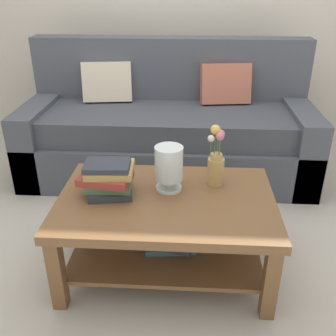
% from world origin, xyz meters
% --- Properties ---
extents(ground_plane, '(10.00, 10.00, 0.00)m').
position_xyz_m(ground_plane, '(0.00, 0.00, 0.00)').
color(ground_plane, '#B7B2A8').
extents(couch, '(2.29, 0.90, 1.06)m').
position_xyz_m(couch, '(-0.03, 0.85, 0.36)').
color(couch, '#474C56').
rests_on(couch, ground).
extents(coffee_table, '(1.14, 0.76, 0.47)m').
position_xyz_m(coffee_table, '(0.03, -0.41, 0.33)').
color(coffee_table, brown).
rests_on(coffee_table, ground).
extents(book_stack_main, '(0.29, 0.25, 0.18)m').
position_xyz_m(book_stack_main, '(-0.27, -0.38, 0.56)').
color(book_stack_main, '#2D333D').
rests_on(book_stack_main, coffee_table).
extents(glass_hurricane_vase, '(0.15, 0.15, 0.25)m').
position_xyz_m(glass_hurricane_vase, '(0.04, -0.31, 0.61)').
color(glass_hurricane_vase, silver).
rests_on(glass_hurricane_vase, coffee_table).
extents(flower_pitcher, '(0.10, 0.10, 0.34)m').
position_xyz_m(flower_pitcher, '(0.30, -0.24, 0.60)').
color(flower_pitcher, tan).
rests_on(flower_pitcher, coffee_table).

